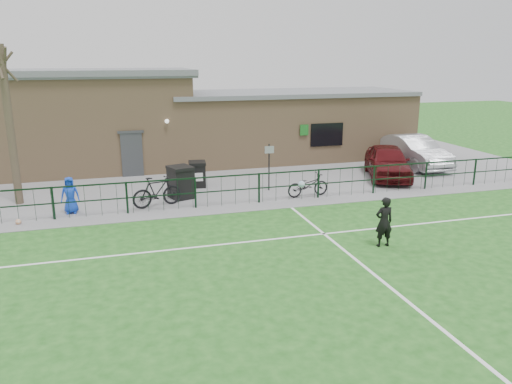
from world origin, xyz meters
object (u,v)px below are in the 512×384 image
object	(u,v)px
wheelie_bin_right	(197,175)
ball_ground	(18,222)
bicycle_d	(157,192)
bicycle_e	(308,185)
car_silver	(413,151)
spectator_child	(70,195)
sign_post	(269,167)
bare_tree	(10,127)
wheelie_bin_left	(181,183)
car_maroon	(388,162)

from	to	relation	value
wheelie_bin_right	ball_ground	xyz separation A→B (m)	(-6.76, -3.37, -0.44)
bicycle_d	bicycle_e	xyz separation A→B (m)	(6.04, -0.25, -0.12)
wheelie_bin_right	bicycle_e	xyz separation A→B (m)	(4.05, -2.85, -0.05)
bicycle_e	ball_ground	size ratio (longest dim) A/B	9.02
car_silver	spectator_child	xyz separation A→B (m)	(-16.53, -3.50, -0.13)
wheelie_bin_right	car_silver	distance (m)	11.48
sign_post	bicycle_e	world-z (taller)	sign_post
bare_tree	bicycle_d	xyz separation A→B (m)	(5.13, -1.94, -2.39)
wheelie_bin_left	bicycle_e	world-z (taller)	wheelie_bin_left
car_maroon	wheelie_bin_right	bearing A→B (deg)	-163.72
wheelie_bin_right	spectator_child	world-z (taller)	spectator_child
car_silver	sign_post	bearing A→B (deg)	-164.64
wheelie_bin_left	car_silver	size ratio (longest dim) A/B	0.25
wheelie_bin_right	ball_ground	bearing A→B (deg)	-146.90
wheelie_bin_right	car_maroon	world-z (taller)	car_maroon
sign_post	ball_ground	xyz separation A→B (m)	(-9.58, -1.89, -0.92)
bare_tree	car_maroon	xyz separation A→B (m)	(16.00, -0.17, -2.21)
car_silver	spectator_child	distance (m)	16.89
bicycle_d	bicycle_e	distance (m)	6.04
bare_tree	wheelie_bin_right	xyz separation A→B (m)	(7.12, 0.66, -2.46)
bare_tree	spectator_child	world-z (taller)	bare_tree
wheelie_bin_left	wheelie_bin_right	distance (m)	1.90
wheelie_bin_right	car_silver	size ratio (longest dim) A/B	0.21
bicycle_d	spectator_child	world-z (taller)	spectator_child
bicycle_d	spectator_child	distance (m)	3.11
car_maroon	spectator_child	xyz separation A→B (m)	(-13.98, -1.71, -0.09)
bicycle_e	car_maroon	bearing A→B (deg)	-72.21
wheelie_bin_left	wheelie_bin_right	size ratio (longest dim) A/B	1.18
bare_tree	wheelie_bin_left	distance (m)	6.67
bicycle_e	wheelie_bin_left	bearing A→B (deg)	71.44
wheelie_bin_right	ball_ground	distance (m)	7.57
car_maroon	bicycle_d	xyz separation A→B (m)	(-10.87, -1.77, -0.18)
wheelie_bin_left	spectator_child	distance (m)	4.24
car_maroon	ball_ground	xyz separation A→B (m)	(-15.65, -2.54, -0.69)
bare_tree	spectator_child	distance (m)	3.60
car_maroon	spectator_child	size ratio (longest dim) A/B	3.34
sign_post	ball_ground	distance (m)	9.81
ball_ground	wheelie_bin_left	bearing A→B (deg)	16.65
spectator_child	ball_ground	size ratio (longest dim) A/B	6.80
ball_ground	sign_post	bearing A→B (deg)	11.16
wheelie_bin_right	car_maroon	size ratio (longest dim) A/B	0.23
car_silver	spectator_child	bearing A→B (deg)	-168.48
bare_tree	car_silver	bearing A→B (deg)	4.98
car_maroon	bicycle_e	bearing A→B (deg)	-135.69
wheelie_bin_left	bicycle_e	size ratio (longest dim) A/B	0.68
wheelie_bin_left	bicycle_d	distance (m)	1.41
sign_post	car_maroon	bearing A→B (deg)	6.11
wheelie_bin_right	sign_post	xyz separation A→B (m)	(2.82, -1.48, 0.48)
wheelie_bin_right	bicycle_d	size ratio (longest dim) A/B	0.53
spectator_child	car_silver	bearing A→B (deg)	14.10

